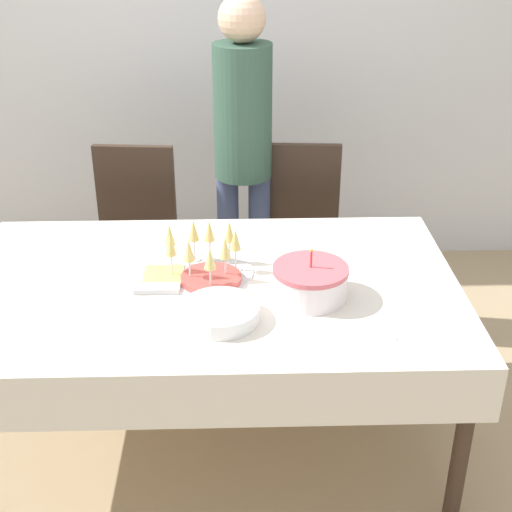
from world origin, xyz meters
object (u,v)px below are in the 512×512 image
(dining_chair_far_right, at_px, (299,233))
(plate_stack_main, at_px, (220,313))
(person_standing, at_px, (243,137))
(dining_chair_far_left, at_px, (134,235))
(champagne_tray, at_px, (204,253))
(plate_stack_dessert, at_px, (211,280))
(birthday_cake, at_px, (310,282))

(dining_chair_far_right, relative_size, plate_stack_main, 3.53)
(plate_stack_main, distance_m, person_standing, 1.27)
(dining_chair_far_left, relative_size, champagne_tray, 2.58)
(dining_chair_far_right, xyz_separation_m, plate_stack_dessert, (-0.42, -0.90, 0.24))
(birthday_cake, bearing_deg, person_standing, 101.64)
(birthday_cake, bearing_deg, plate_stack_main, -155.88)
(champagne_tray, bearing_deg, plate_stack_main, -79.58)
(dining_chair_far_right, xyz_separation_m, plate_stack_main, (-0.38, -1.16, 0.25))
(birthday_cake, relative_size, champagne_tray, 0.73)
(plate_stack_dessert, height_order, person_standing, person_standing)
(dining_chair_far_left, bearing_deg, person_standing, 8.19)
(dining_chair_far_left, bearing_deg, dining_chair_far_right, 0.01)
(birthday_cake, height_order, champagne_tray, birthday_cake)
(dining_chair_far_left, height_order, dining_chair_far_right, same)
(birthday_cake, xyz_separation_m, plate_stack_main, (-0.32, -0.14, -0.03))
(dining_chair_far_left, relative_size, plate_stack_dessert, 4.18)
(dining_chair_far_right, relative_size, plate_stack_dessert, 4.18)
(dining_chair_far_right, bearing_deg, birthday_cake, -93.06)
(dining_chair_far_right, bearing_deg, plate_stack_main, -108.02)
(birthday_cake, distance_m, champagne_tray, 0.44)
(plate_stack_main, height_order, plate_stack_dessert, plate_stack_main)
(dining_chair_far_left, relative_size, birthday_cake, 3.51)
(dining_chair_far_left, relative_size, person_standing, 0.57)
(person_standing, bearing_deg, dining_chair_far_left, -171.81)
(dining_chair_far_left, distance_m, plate_stack_dessert, 1.02)
(dining_chair_far_left, xyz_separation_m, champagne_tray, (0.39, -0.82, 0.31))
(plate_stack_dessert, bearing_deg, dining_chair_far_left, 114.84)
(birthday_cake, height_order, plate_stack_dessert, birthday_cake)
(dining_chair_far_left, relative_size, dining_chair_far_right, 1.00)
(champagne_tray, bearing_deg, dining_chair_far_right, 61.65)
(birthday_cake, xyz_separation_m, champagne_tray, (-0.39, 0.20, 0.02))
(dining_chair_far_right, height_order, person_standing, person_standing)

